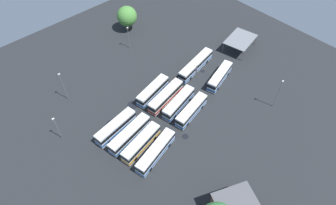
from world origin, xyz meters
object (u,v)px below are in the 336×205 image
(bus_row1_slot3, at_px, (153,91))
(maintenance_shelter, at_px, (241,39))
(bus_row1_slot2, at_px, (166,96))
(bus_row0_slot0, at_px, (156,152))
(bus_row2_slot2, at_px, (196,65))
(bus_row1_slot1, at_px, (179,103))
(bus_row2_slot0, at_px, (220,76))
(lamp_post_far_corner, at_px, (57,127))
(lamp_post_near_entrance, at_px, (63,86))
(bus_row0_slot3, at_px, (116,127))
(lamp_post_by_building, at_px, (128,37))
(bus_row1_slot0, at_px, (191,110))
(bus_row0_slot1, at_px, (141,143))
(tree_west_edge, at_px, (127,16))
(lamp_post_mid_lot, at_px, (278,93))
(bus_row0_slot2, at_px, (130,134))

(bus_row1_slot3, xyz_separation_m, maintenance_shelter, (33.23, -3.20, 1.70))
(bus_row1_slot2, bearing_deg, bus_row0_slot0, -140.11)
(bus_row1_slot3, distance_m, bus_row2_slot2, 15.95)
(bus_row0_slot0, xyz_separation_m, maintenance_shelter, (45.13, 11.59, 1.70))
(bus_row1_slot2, bearing_deg, bus_row1_slot1, -77.50)
(bus_row1_slot3, height_order, bus_row2_slot0, same)
(bus_row1_slot2, distance_m, maintenance_shelter, 32.09)
(bus_row1_slot1, distance_m, bus_row2_slot2, 15.57)
(maintenance_shelter, height_order, lamp_post_far_corner, lamp_post_far_corner)
(bus_row1_slot1, relative_size, lamp_post_near_entrance, 1.27)
(bus_row0_slot3, distance_m, lamp_post_by_building, 32.84)
(bus_row1_slot1, bearing_deg, bus_row1_slot0, -80.62)
(lamp_post_near_entrance, bearing_deg, bus_row0_slot3, -79.74)
(bus_row1_slot0, relative_size, bus_row1_slot1, 0.98)
(bus_row0_slot0, bearing_deg, lamp_post_far_corner, 124.71)
(bus_row0_slot1, xyz_separation_m, maintenance_shelter, (46.03, 7.50, 1.70))
(bus_row1_slot0, distance_m, tree_west_edge, 42.07)
(bus_row2_slot0, xyz_separation_m, bus_row2_slot2, (-1.56, 7.86, 0.00))
(bus_row1_slot3, relative_size, lamp_post_far_corner, 1.52)
(bus_row1_slot3, distance_m, bus_row2_slot0, 19.49)
(bus_row2_slot0, height_order, lamp_post_mid_lot, lamp_post_mid_lot)
(bus_row1_slot1, height_order, lamp_post_near_entrance, lamp_post_near_entrance)
(lamp_post_mid_lot, bearing_deg, bus_row2_slot2, 101.40)
(bus_row1_slot3, bearing_deg, bus_row0_slot3, -168.24)
(bus_row1_slot2, distance_m, bus_row1_slot3, 4.03)
(bus_row0_slot0, relative_size, lamp_post_far_corner, 1.66)
(bus_row0_slot3, distance_m, bus_row2_slot0, 32.39)
(tree_west_edge, bearing_deg, lamp_post_far_corner, -148.25)
(bus_row0_slot2, xyz_separation_m, tree_west_edge, (27.07, 35.59, 3.40))
(lamp_post_far_corner, bearing_deg, bus_row1_slot2, -17.47)
(bus_row0_slot0, distance_m, tree_west_edge, 50.58)
(bus_row1_slot2, xyz_separation_m, lamp_post_far_corner, (-26.43, 8.32, 2.33))
(bus_row2_slot2, distance_m, tree_west_edge, 29.63)
(maintenance_shelter, height_order, lamp_post_near_entrance, lamp_post_near_entrance)
(bus_row1_slot0, distance_m, lamp_post_mid_lot, 22.21)
(bus_row0_slot2, distance_m, bus_row1_slot3, 14.97)
(lamp_post_far_corner, distance_m, tree_west_edge, 45.94)
(lamp_post_mid_lot, relative_size, lamp_post_by_building, 1.24)
(bus_row0_slot0, height_order, bus_row0_slot3, same)
(bus_row0_slot2, bearing_deg, tree_west_edge, 52.75)
(bus_row1_slot3, relative_size, lamp_post_by_building, 1.52)
(maintenance_shelter, distance_m, lamp_post_mid_lot, 24.70)
(lamp_post_by_building, bearing_deg, bus_row1_slot3, -111.51)
(bus_row1_slot1, bearing_deg, maintenance_shelter, 8.43)
(bus_row0_slot0, height_order, lamp_post_far_corner, lamp_post_far_corner)
(bus_row0_slot0, relative_size, tree_west_edge, 1.46)
(bus_row0_slot2, distance_m, lamp_post_mid_lot, 38.34)
(bus_row1_slot1, distance_m, bus_row1_slot3, 8.09)
(bus_row0_slot2, relative_size, bus_row1_slot1, 1.06)
(bus_row1_slot3, xyz_separation_m, lamp_post_near_entrance, (-17.60, 14.64, 3.17))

